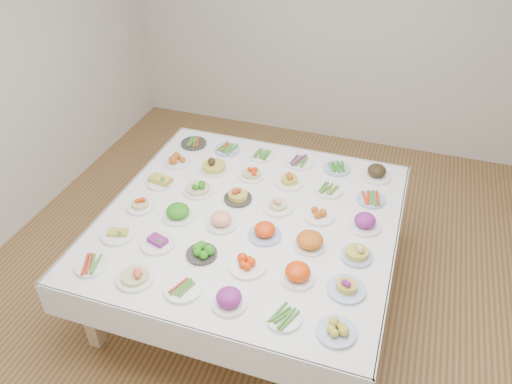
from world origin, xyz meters
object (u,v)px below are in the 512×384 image
(dish_18, at_px, (160,179))
(dish_35, at_px, (377,172))
(display_table, at_px, (250,224))
(dish_0, at_px, (91,265))

(dish_18, bearing_deg, dish_35, 21.75)
(dish_35, bearing_deg, dish_18, -158.25)
(dish_18, bearing_deg, display_table, -11.61)
(dish_0, bearing_deg, display_table, 45.39)
(display_table, distance_m, dish_35, 1.18)
(dish_0, bearing_deg, dish_35, 45.30)
(display_table, relative_size, dish_0, 9.18)
(dish_35, bearing_deg, display_table, -134.80)
(dish_18, distance_m, dish_35, 1.78)
(dish_18, relative_size, dish_35, 0.91)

